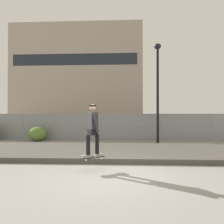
% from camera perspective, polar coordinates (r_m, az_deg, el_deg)
% --- Properties ---
extents(ground_plane, '(120.00, 120.00, 0.00)m').
position_cam_1_polar(ground_plane, '(5.98, -1.67, -18.40)').
color(ground_plane, gray).
extents(gravel_berm, '(13.50, 3.87, 0.20)m').
position_cam_1_polar(gravel_berm, '(9.06, -0.11, -11.59)').
color(gravel_berm, '#4C473F').
rests_on(gravel_berm, ground_plane).
extents(skateboard, '(0.79, 0.58, 0.07)m').
position_cam_1_polar(skateboard, '(6.32, -5.78, -13.31)').
color(skateboard, black).
extents(skater, '(0.67, 0.62, 1.69)m').
position_cam_1_polar(skater, '(6.18, -5.77, -4.51)').
color(skater, gray).
rests_on(skater, skateboard).
extents(chain_fence, '(26.74, 0.06, 1.85)m').
position_cam_1_polar(chain_fence, '(13.52, 0.82, -4.40)').
color(chain_fence, gray).
rests_on(chain_fence, ground_plane).
extents(street_lamp, '(0.44, 0.44, 6.34)m').
position_cam_1_polar(street_lamp, '(12.74, 13.41, 9.15)').
color(street_lamp, black).
rests_on(street_lamp, ground_plane).
extents(parked_car_near, '(4.44, 2.03, 1.66)m').
position_cam_1_polar(parked_car_near, '(17.33, -18.14, -3.85)').
color(parked_car_near, maroon).
rests_on(parked_car_near, ground_plane).
extents(library_building, '(29.90, 10.97, 22.29)m').
position_cam_1_polar(library_building, '(48.89, -9.63, 10.38)').
color(library_building, '#9E9384').
rests_on(library_building, ground_plane).
extents(shrub_center, '(1.25, 1.02, 0.96)m').
position_cam_1_polar(shrub_center, '(14.07, -21.23, -6.05)').
color(shrub_center, '#567A33').
rests_on(shrub_center, ground_plane).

